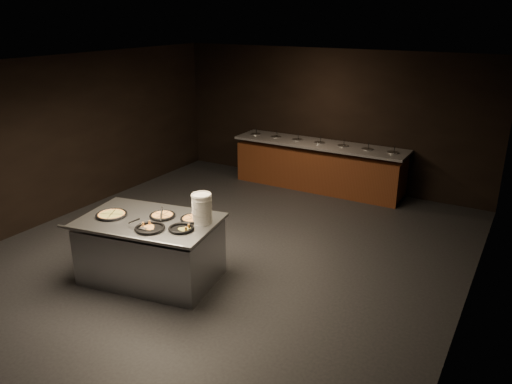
# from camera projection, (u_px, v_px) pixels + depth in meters

# --- Properties ---
(room) EXTENTS (7.02, 8.02, 2.92)m
(room) POSITION_uv_depth(u_px,v_px,m) (225.00, 165.00, 7.40)
(room) COLOR black
(room) RESTS_ON ground
(salad_bar) EXTENTS (3.70, 0.83, 1.18)m
(salad_bar) POSITION_uv_depth(u_px,v_px,m) (318.00, 169.00, 10.64)
(salad_bar) COLOR #532613
(salad_bar) RESTS_ON ground
(serving_counter) EXTENTS (2.07, 1.54, 0.91)m
(serving_counter) POSITION_uv_depth(u_px,v_px,m) (151.00, 250.00, 7.02)
(serving_counter) COLOR #ADB0B4
(serving_counter) RESTS_ON ground
(plate_stack) EXTENTS (0.27, 0.27, 0.41)m
(plate_stack) POSITION_uv_depth(u_px,v_px,m) (202.00, 209.00, 6.69)
(plate_stack) COLOR silver
(plate_stack) RESTS_ON serving_counter
(pan_veggie_whole) EXTENTS (0.44, 0.44, 0.04)m
(pan_veggie_whole) POSITION_uv_depth(u_px,v_px,m) (111.00, 215.00, 6.97)
(pan_veggie_whole) COLOR black
(pan_veggie_whole) RESTS_ON serving_counter
(pan_cheese_whole) EXTENTS (0.36, 0.36, 0.04)m
(pan_cheese_whole) POSITION_uv_depth(u_px,v_px,m) (162.00, 215.00, 6.94)
(pan_cheese_whole) COLOR black
(pan_cheese_whole) RESTS_ON serving_counter
(pan_cheese_slices_a) EXTENTS (0.35, 0.35, 0.04)m
(pan_cheese_slices_a) POSITION_uv_depth(u_px,v_px,m) (193.00, 219.00, 6.83)
(pan_cheese_slices_a) COLOR black
(pan_cheese_slices_a) RESTS_ON serving_counter
(pan_cheese_slices_b) EXTENTS (0.40, 0.40, 0.04)m
(pan_cheese_slices_b) POSITION_uv_depth(u_px,v_px,m) (150.00, 228.00, 6.54)
(pan_cheese_slices_b) COLOR black
(pan_cheese_slices_b) RESTS_ON serving_counter
(pan_veggie_slices) EXTENTS (0.34, 0.34, 0.04)m
(pan_veggie_slices) POSITION_uv_depth(u_px,v_px,m) (181.00, 228.00, 6.53)
(pan_veggie_slices) COLOR black
(pan_veggie_slices) RESTS_ON serving_counter
(server_left) EXTENTS (0.27, 0.31, 0.18)m
(server_left) POSITION_uv_depth(u_px,v_px,m) (161.00, 214.00, 6.81)
(server_left) COLOR #ADB0B4
(server_left) RESTS_ON serving_counter
(server_right) EXTENTS (0.30, 0.09, 0.14)m
(server_right) POSITION_uv_depth(u_px,v_px,m) (137.00, 223.00, 6.56)
(server_right) COLOR #ADB0B4
(server_right) RESTS_ON serving_counter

